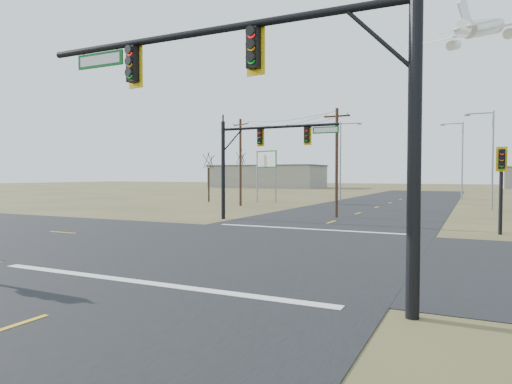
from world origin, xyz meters
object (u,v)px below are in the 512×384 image
at_px(mast_arm_far, 259,148).
at_px(utility_pole_far, 240,161).
at_px(streetlight_b, 460,156).
at_px(bare_tree_a, 209,160).
at_px(pedestal_signal_ne, 501,171).
at_px(streetlight_a, 490,154).
at_px(utility_pole_near, 337,160).
at_px(streetlight_c, 342,157).
at_px(highway_sign, 266,166).
at_px(mast_arm_near, 270,82).
at_px(bare_tree_b, 241,157).

bearing_deg(mast_arm_far, utility_pole_far, 124.28).
distance_m(streetlight_b, bare_tree_a, 33.26).
xyz_separation_m(pedestal_signal_ne, streetlight_a, (-0.06, 19.31, 1.69)).
height_order(utility_pole_near, streetlight_c, streetlight_c).
distance_m(highway_sign, streetlight_a, 23.75).
bearing_deg(pedestal_signal_ne, highway_sign, 136.47).
distance_m(pedestal_signal_ne, utility_pole_near, 12.39).
bearing_deg(streetlight_a, mast_arm_near, -122.36).
height_order(highway_sign, bare_tree_a, bare_tree_a).
relative_size(mast_arm_far, pedestal_signal_ne, 1.84).
bearing_deg(streetlight_a, bare_tree_b, 134.33).
bearing_deg(bare_tree_b, streetlight_b, 9.74).
relative_size(mast_arm_far, highway_sign, 1.44).
bearing_deg(bare_tree_a, streetlight_a, -0.00).
height_order(mast_arm_near, utility_pole_far, utility_pole_far).
bearing_deg(pedestal_signal_ne, mast_arm_far, 173.76).
bearing_deg(mast_arm_near, streetlight_b, 93.82).
xyz_separation_m(highway_sign, bare_tree_a, (-6.68, -2.17, 0.76)).
relative_size(streetlight_b, streetlight_c, 1.04).
distance_m(mast_arm_near, pedestal_signal_ne, 18.35).
distance_m(streetlight_b, streetlight_c, 16.44).
height_order(utility_pole_near, utility_pole_far, utility_pole_far).
height_order(mast_arm_far, utility_pole_near, utility_pole_near).
relative_size(utility_pole_far, streetlight_a, 1.00).
bearing_deg(highway_sign, streetlight_b, 58.72).
relative_size(utility_pole_near, bare_tree_b, 1.11).
bearing_deg(pedestal_signal_ne, streetlight_a, 88.84).
relative_size(streetlight_c, bare_tree_a, 1.54).
distance_m(utility_pole_far, streetlight_b, 31.38).
bearing_deg(streetlight_b, utility_pole_far, -134.74).
distance_m(highway_sign, bare_tree_a, 7.07).
xyz_separation_m(mast_arm_far, utility_pole_near, (4.29, 4.71, -0.82)).
bearing_deg(utility_pole_far, bare_tree_a, 145.06).
distance_m(mast_arm_near, utility_pole_near, 23.70).
xyz_separation_m(streetlight_a, streetlight_b, (-3.02, 18.99, 0.63)).
bearing_deg(mast_arm_near, bare_tree_a, 130.57).
bearing_deg(highway_sign, streetlight_c, 65.00).
bearing_deg(utility_pole_near, streetlight_c, 104.04).
xyz_separation_m(utility_pole_far, streetlight_b, (20.45, 23.78, 1.02)).
height_order(utility_pole_far, bare_tree_a, utility_pole_far).
height_order(mast_arm_far, utility_pole_far, utility_pole_far).
distance_m(utility_pole_near, bare_tree_a, 23.68).
relative_size(mast_arm_far, utility_pole_far, 0.97).
bearing_deg(bare_tree_b, streetlight_a, -22.64).
bearing_deg(streetlight_a, streetlight_c, 126.96).
bearing_deg(streetlight_c, utility_pole_far, -141.18).
height_order(highway_sign, streetlight_a, streetlight_a).
bearing_deg(utility_pole_far, streetlight_a, 11.52).
height_order(streetlight_a, bare_tree_a, streetlight_a).
height_order(pedestal_signal_ne, utility_pole_far, utility_pole_far).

